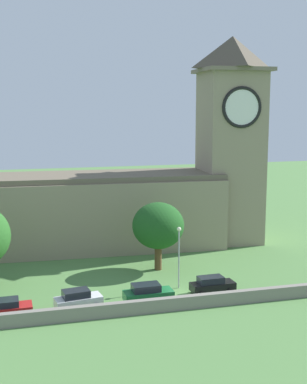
% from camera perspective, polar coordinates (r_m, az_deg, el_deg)
% --- Properties ---
extents(ground_plane, '(200.00, 200.00, 0.00)m').
position_cam_1_polar(ground_plane, '(66.90, -0.93, -6.95)').
color(ground_plane, '#517F42').
extents(church, '(40.37, 11.74, 28.06)m').
position_cam_1_polar(church, '(70.32, -1.10, 0.69)').
color(church, gray).
rests_on(church, ground).
extents(quay_barrier, '(54.24, 0.70, 1.27)m').
position_cam_1_polar(quay_barrier, '(50.11, 4.26, -11.87)').
color(quay_barrier, gray).
rests_on(quay_barrier, ground).
extents(car_red, '(4.38, 2.34, 1.67)m').
position_cam_1_polar(car_red, '(49.73, -15.73, -12.12)').
color(car_red, red).
rests_on(car_red, ground).
extents(car_white, '(4.55, 2.62, 1.93)m').
position_cam_1_polar(car_white, '(50.05, -8.27, -11.56)').
color(car_white, silver).
rests_on(car_white, ground).
extents(car_green, '(4.77, 2.31, 1.92)m').
position_cam_1_polar(car_green, '(51.08, -0.64, -11.02)').
color(car_green, '#1E6B38').
rests_on(car_green, ground).
extents(car_black, '(4.58, 2.14, 1.76)m').
position_cam_1_polar(car_black, '(53.98, 6.42, -10.04)').
color(car_black, black).
rests_on(car_black, ground).
extents(streetlamp_west_mid, '(0.44, 0.44, 6.52)m').
position_cam_1_polar(streetlamp_west_mid, '(54.16, 2.80, -6.03)').
color(streetlamp_west_mid, '#9EA0A5').
rests_on(streetlamp_west_mid, ground).
extents(tree_riverside_west, '(5.97, 5.97, 7.93)m').
position_cam_1_polar(tree_riverside_west, '(59.97, 0.51, -3.72)').
color(tree_riverside_west, brown).
rests_on(tree_riverside_west, ground).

